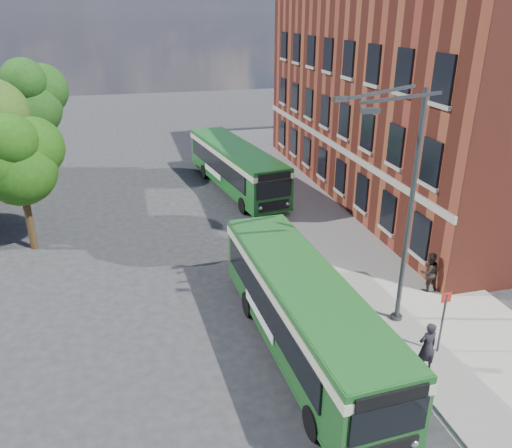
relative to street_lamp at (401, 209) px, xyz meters
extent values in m
plane|color=#252528|center=(-4.84, 2.00, -4.79)|extent=(120.00, 120.00, 0.00)
cube|color=#99968B|center=(2.16, 10.00, -4.72)|extent=(6.00, 48.00, 0.15)
cube|color=beige|center=(-0.89, 10.00, -4.79)|extent=(0.12, 48.00, 0.01)
cube|color=maroon|center=(9.16, 14.00, 1.21)|extent=(12.00, 26.00, 12.00)
cube|color=#B4AB99|center=(3.12, 14.00, -1.19)|extent=(0.12, 26.00, 0.35)
cylinder|color=#3D4042|center=(0.36, 0.00, -4.64)|extent=(0.44, 0.44, 0.30)
cylinder|color=#3D4042|center=(0.36, 0.00, -0.29)|extent=(0.18, 0.18, 9.00)
cube|color=#3D4042|center=(-0.87, -0.60, 4.01)|extent=(2.58, 0.46, 0.37)
cube|color=#3D4042|center=(-0.87, 0.60, 4.01)|extent=(2.58, 0.46, 0.37)
cube|color=#3D4042|center=(-2.11, -1.08, 3.76)|extent=(0.55, 0.22, 0.16)
cube|color=#3D4042|center=(-2.11, 1.08, 3.76)|extent=(0.55, 0.22, 0.16)
cylinder|color=#3D4042|center=(0.76, -2.20, -3.54)|extent=(0.08, 0.08, 2.50)
cube|color=red|center=(0.76, -2.20, -2.44)|extent=(0.35, 0.04, 0.35)
cube|color=#1B511F|center=(-3.84, -0.79, -3.02)|extent=(3.06, 11.21, 2.45)
cube|color=#1B511F|center=(-3.84, -0.79, -4.29)|extent=(3.10, 11.25, 0.14)
cube|color=black|center=(-5.13, -0.55, -2.89)|extent=(0.55, 9.29, 1.10)
cube|color=black|center=(-2.57, -0.42, -2.89)|extent=(0.55, 9.29, 1.10)
cube|color=beige|center=(-3.84, -0.79, -2.19)|extent=(3.12, 11.28, 0.32)
cube|color=#1B511F|center=(-3.84, -0.79, -1.83)|extent=(2.96, 11.11, 0.12)
cube|color=black|center=(-3.55, -6.36, -2.84)|extent=(2.15, 0.19, 1.05)
cube|color=black|center=(-3.55, -6.37, -2.09)|extent=(2.00, 0.18, 0.38)
sphere|color=silver|center=(-2.70, -6.31, -3.84)|extent=(0.26, 0.26, 0.26)
cube|color=black|center=(-4.12, 4.78, -2.79)|extent=(2.00, 0.18, 0.90)
cube|color=white|center=(-5.18, 0.15, -3.64)|extent=(0.20, 3.20, 0.45)
cylinder|color=black|center=(-4.81, -4.59, -4.29)|extent=(0.33, 1.01, 1.00)
cylinder|color=black|center=(-2.48, -4.47, -4.29)|extent=(0.33, 1.01, 1.00)
cylinder|color=black|center=(-5.15, 1.90, -4.29)|extent=(0.33, 1.01, 1.00)
cylinder|color=black|center=(-2.81, 2.02, -4.29)|extent=(0.33, 1.01, 1.00)
cube|color=#195E1F|center=(-2.40, 16.94, -3.02)|extent=(4.37, 12.31, 2.45)
cube|color=#195E1F|center=(-2.40, 16.94, -4.29)|extent=(4.42, 12.36, 0.14)
cube|color=black|center=(-3.72, 17.03, -2.89)|extent=(1.70, 10.15, 1.10)
cube|color=black|center=(-1.19, 17.43, -2.89)|extent=(1.70, 10.15, 1.10)
cube|color=#F2E6C7|center=(-2.40, 16.94, -2.19)|extent=(4.44, 12.38, 0.32)
cube|color=#195E1F|center=(-2.40, 16.94, -1.83)|extent=(4.26, 12.20, 0.12)
cube|color=black|center=(-1.45, 10.95, -2.84)|extent=(2.14, 0.42, 1.05)
cube|color=black|center=(-1.45, 10.94, -2.09)|extent=(1.99, 0.39, 0.38)
cube|color=black|center=(-1.45, 10.94, -3.84)|extent=(1.89, 0.38, 0.55)
sphere|color=silver|center=(-2.29, 10.82, -3.84)|extent=(0.26, 0.26, 0.26)
sphere|color=silver|center=(-0.61, 11.09, -3.84)|extent=(0.26, 0.26, 0.26)
cube|color=black|center=(-3.36, 22.93, -2.79)|extent=(1.99, 0.39, 0.90)
cube|color=white|center=(-3.84, 17.72, -3.64)|extent=(0.54, 3.17, 0.45)
cylinder|color=black|center=(-2.89, 12.57, -4.29)|extent=(0.43, 1.03, 1.00)
cylinder|color=black|center=(-0.58, 12.94, -4.29)|extent=(0.43, 1.03, 1.00)
cylinder|color=black|center=(-4.07, 19.95, -4.29)|extent=(0.43, 1.03, 1.00)
cylinder|color=black|center=(-1.76, 20.32, -4.29)|extent=(0.43, 1.03, 1.00)
imported|color=black|center=(-0.24, -2.95, -3.73)|extent=(0.69, 0.47, 1.83)
imported|color=black|center=(2.72, 1.65, -3.76)|extent=(0.88, 0.71, 1.75)
cylinder|color=#322212|center=(-14.39, 10.59, -3.29)|extent=(0.36, 0.36, 3.00)
sphere|color=#1B460E|center=(-14.39, 10.59, -0.57)|extent=(3.54, 3.54, 3.54)
sphere|color=#1B460E|center=(-13.71, 11.14, 0.32)|extent=(3.00, 3.00, 3.00)
sphere|color=#1B460E|center=(-15.00, 10.11, -0.02)|extent=(2.73, 2.73, 2.73)
sphere|color=#1B460E|center=(-14.39, 9.91, 1.00)|extent=(2.45, 2.45, 2.45)
cylinder|color=#322212|center=(-15.56, 22.95, -2.98)|extent=(0.36, 0.36, 3.62)
sphere|color=#1A4112|center=(-15.56, 22.95, 0.31)|extent=(4.27, 4.27, 4.27)
sphere|color=#1A4112|center=(-14.74, 23.61, 1.37)|extent=(3.62, 3.62, 3.62)
sphere|color=#1A4112|center=(-16.30, 22.37, 0.96)|extent=(3.29, 3.29, 3.29)
sphere|color=#1A4112|center=(-15.56, 22.13, 2.20)|extent=(2.96, 2.96, 2.96)
camera|label=1|loc=(-9.06, -14.62, 6.50)|focal=35.00mm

